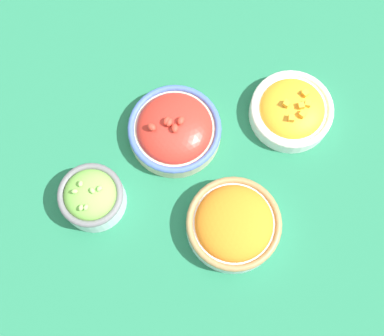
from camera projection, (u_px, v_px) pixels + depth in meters
name	position (u px, v px, depth m)	size (l,w,h in m)	color
ground_plane	(192.00, 173.00, 0.99)	(3.00, 3.00, 0.00)	#23704C
bowl_squash	(292.00, 110.00, 0.99)	(0.16, 0.16, 0.06)	white
bowl_carrots	(234.00, 224.00, 0.93)	(0.17, 0.17, 0.07)	silver
bowl_cherry_tomatoes	(175.00, 129.00, 0.98)	(0.17, 0.17, 0.07)	beige
bowl_lettuce	(92.00, 197.00, 0.93)	(0.11, 0.11, 0.09)	silver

